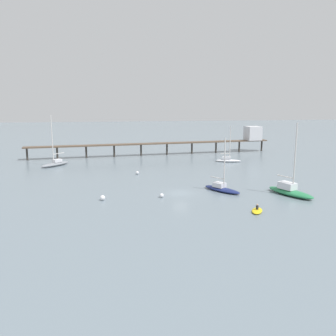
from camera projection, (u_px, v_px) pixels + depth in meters
ground_plane at (181, 193)px, 59.03m from camera, size 400.00×400.00×0.00m
pier at (209, 138)px, 102.40m from camera, size 68.46×10.61×7.47m
sailboat_navy at (222, 188)px, 60.20m from camera, size 5.86×7.19×9.07m
sailboat_green at (290, 190)px, 57.74m from camera, size 5.87×8.84×11.79m
sailboat_white at (228, 159)px, 88.56m from camera, size 6.36×3.24×8.90m
sailboat_gray at (55, 163)px, 83.04m from camera, size 6.50×6.99×11.87m
dinghy_yellow at (257, 210)px, 49.17m from camera, size 2.67×3.38×1.14m
mooring_buoy_mid at (103, 198)px, 54.72m from camera, size 0.82×0.82×0.82m
mooring_buoy_near at (162, 195)px, 56.33m from camera, size 0.69×0.69×0.69m
mooring_buoy_outer at (137, 173)px, 73.85m from camera, size 0.69×0.69×0.69m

